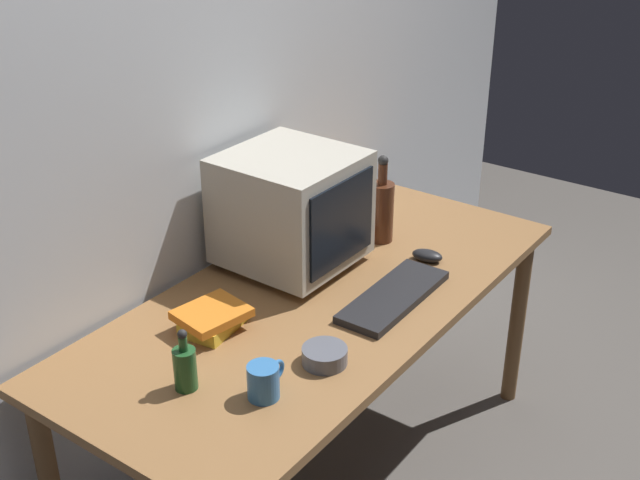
% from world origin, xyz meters
% --- Properties ---
extents(ground_plane, '(6.00, 6.00, 0.00)m').
position_xyz_m(ground_plane, '(0.00, 0.00, 0.00)').
color(ground_plane, '#56514C').
extents(back_wall, '(4.00, 0.08, 2.50)m').
position_xyz_m(back_wall, '(0.00, 0.45, 1.25)').
color(back_wall, silver).
rests_on(back_wall, ground).
extents(desk, '(1.70, 0.78, 0.72)m').
position_xyz_m(desk, '(0.00, 0.00, 0.64)').
color(desk, olive).
rests_on(desk, ground).
extents(crt_monitor, '(0.38, 0.39, 0.37)m').
position_xyz_m(crt_monitor, '(0.10, 0.18, 0.92)').
color(crt_monitor, '#B2AD9E').
rests_on(crt_monitor, desk).
extents(keyboard, '(0.42, 0.16, 0.02)m').
position_xyz_m(keyboard, '(0.10, -0.20, 0.74)').
color(keyboard, black).
rests_on(keyboard, desk).
extents(computer_mouse, '(0.08, 0.11, 0.04)m').
position_xyz_m(computer_mouse, '(0.37, -0.16, 0.74)').
color(computer_mouse, black).
rests_on(computer_mouse, desk).
extents(bottle_tall, '(0.08, 0.08, 0.30)m').
position_xyz_m(bottle_tall, '(0.41, 0.04, 0.84)').
color(bottle_tall, '#472314').
rests_on(bottle_tall, desk).
extents(bottle_short, '(0.06, 0.06, 0.17)m').
position_xyz_m(bottle_short, '(-0.57, -0.00, 0.79)').
color(bottle_short, '#1E4C23').
rests_on(bottle_short, desk).
extents(book_stack, '(0.21, 0.18, 0.06)m').
position_xyz_m(book_stack, '(-0.33, 0.13, 0.76)').
color(book_stack, gold).
rests_on(book_stack, desk).
extents(mug, '(0.12, 0.08, 0.09)m').
position_xyz_m(mug, '(-0.48, -0.18, 0.77)').
color(mug, '#3370B2').
rests_on(mug, desk).
extents(cd_spindle, '(0.12, 0.12, 0.04)m').
position_xyz_m(cd_spindle, '(-0.28, -0.22, 0.75)').
color(cd_spindle, '#595B66').
rests_on(cd_spindle, desk).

